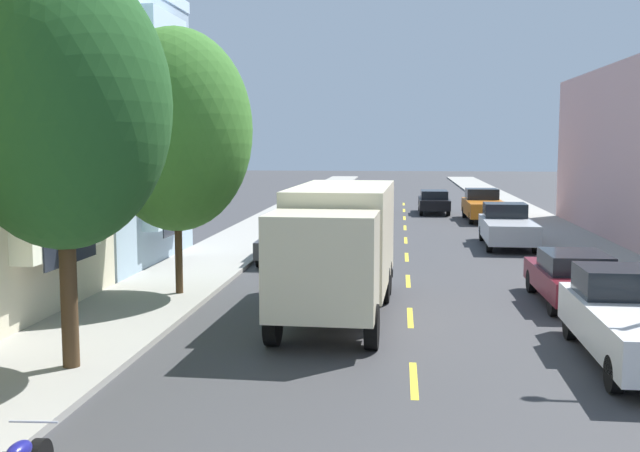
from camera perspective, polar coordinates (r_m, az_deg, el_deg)
The scene contains 13 objects.
ground_plane at distance 36.78m, azimuth 6.46°, elevation -0.48°, with size 160.00×160.00×0.00m, color #38383A.
sidewalk_left at distance 35.44m, azimuth -5.07°, elevation -0.61°, with size 3.20×120.00×0.14m, color #99968E.
sidewalk_right at distance 35.56m, azimuth 18.00°, elevation -0.87°, with size 3.20×120.00×0.14m, color #99968E.
lane_centerline_dashes at distance 31.32m, azimuth 6.53°, elevation -1.66°, with size 0.14×47.20×0.01m.
street_tree_nearest at distance 14.59m, azimuth -18.92°, elevation 8.64°, with size 3.96×3.96×7.52m.
street_tree_second at distance 21.15m, azimuth -10.81°, elevation 7.14°, with size 4.18×4.18×7.31m.
delivery_box_truck at distance 19.02m, azimuth 1.48°, elevation -1.17°, with size 2.65×7.97×3.21m.
parked_sedan_burgundy at distance 21.38m, azimuth 18.55°, elevation -3.65°, with size 1.85×4.52×1.43m.
parked_sedan_charcoal at distance 27.83m, azimuth -2.42°, elevation -1.08°, with size 1.86×4.52×1.43m.
parked_pickup_orange at distance 42.97m, azimuth 12.26°, elevation 1.50°, with size 2.06×5.32×1.73m.
parked_pickup_silver at distance 32.61m, azimuth 13.95°, elevation -0.03°, with size 2.14×5.35×1.73m.
parked_pickup_white at distance 16.25m, azimuth 22.70°, elevation -6.62°, with size 2.06×5.32×1.73m.
moving_black_sedan at distance 46.77m, azimuth 8.59°, elevation 1.86°, with size 1.80×4.50×1.43m.
Camera 1 is at (-0.30, -6.52, 4.32)m, focal length 42.36 mm.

